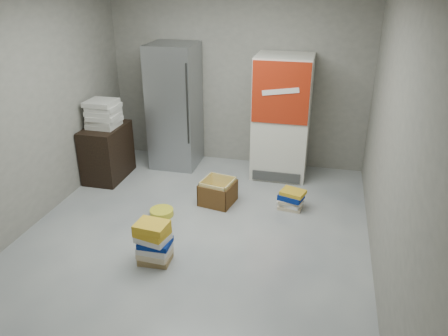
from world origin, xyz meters
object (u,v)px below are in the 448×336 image
Objects in this scene: steel_fridge at (175,107)px; coke_cooler at (282,117)px; phonebook_stack_main at (154,242)px; wood_shelf at (107,152)px; cardboard_box at (218,193)px.

coke_cooler is (1.65, -0.01, -0.05)m from steel_fridge.
phonebook_stack_main is at bearing -76.12° from steel_fridge.
wood_shelf is (-0.83, -0.73, -0.55)m from steel_fridge.
phonebook_stack_main is (1.46, -1.83, -0.16)m from wood_shelf.
steel_fridge is at bearing 41.31° from wood_shelf.
wood_shelf is at bearing -163.72° from coke_cooler.
coke_cooler is 2.83m from phonebook_stack_main.
steel_fridge is at bearing 179.82° from coke_cooler.
phonebook_stack_main is at bearing -51.39° from wood_shelf.
phonebook_stack_main is (0.63, -2.56, -0.71)m from steel_fridge.
cardboard_box is at bearing -121.20° from coke_cooler.
phonebook_stack_main is (-1.02, -2.56, -0.66)m from coke_cooler.
phonebook_stack_main reaches higher than cardboard_box.
wood_shelf is (-2.48, -0.72, -0.50)m from coke_cooler.
steel_fridge is 1.23m from wood_shelf.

